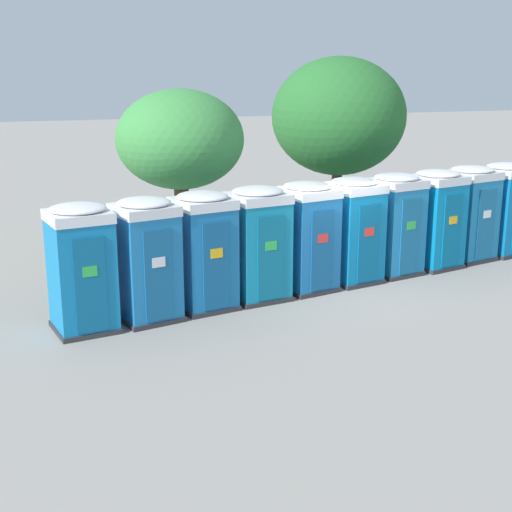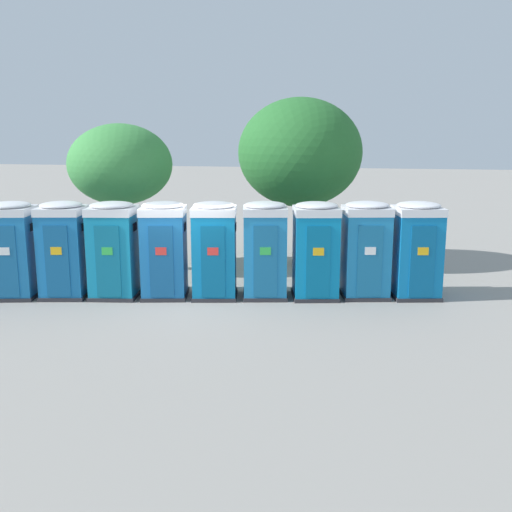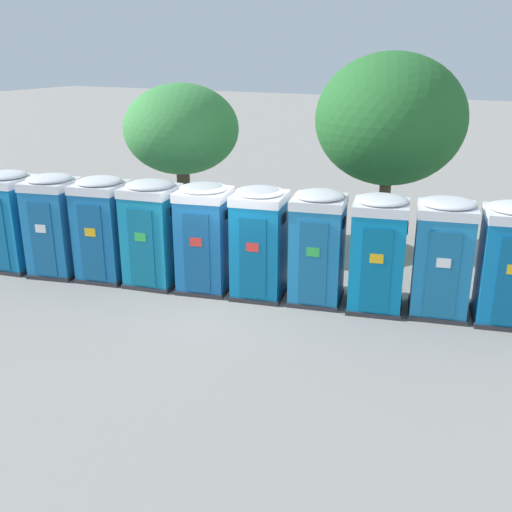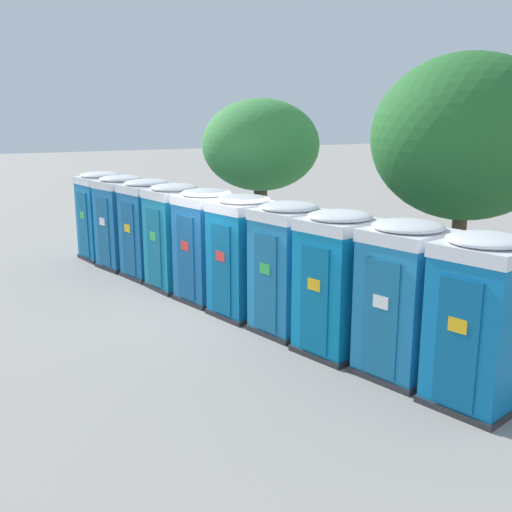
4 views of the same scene
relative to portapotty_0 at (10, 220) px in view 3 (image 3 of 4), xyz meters
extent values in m
plane|color=gray|center=(5.93, 0.77, -1.28)|extent=(120.00, 120.00, 0.00)
cube|color=#2D2D33|center=(0.00, 0.01, -1.23)|extent=(1.35, 1.37, 0.10)
cube|color=#1173B1|center=(0.00, 0.01, -0.13)|extent=(1.28, 1.30, 2.10)
cube|color=black|center=(0.56, 0.10, 0.60)|extent=(0.08, 0.36, 0.20)
cube|color=white|center=(0.00, 0.01, 1.02)|extent=(1.32, 1.34, 0.20)
ellipsoid|color=white|center=(0.00, 0.01, 1.17)|extent=(1.26, 1.28, 0.18)
cube|color=#2D2D33|center=(1.31, 0.21, -1.23)|extent=(1.40, 1.43, 0.10)
cube|color=#1B73B6|center=(1.31, 0.21, -0.13)|extent=(1.34, 1.36, 2.10)
cube|color=#155A8E|center=(1.44, -0.36, -0.21)|extent=(0.60, 0.17, 1.85)
cube|color=white|center=(1.45, -0.37, 0.07)|extent=(0.27, 0.07, 0.20)
cube|color=black|center=(1.86, 0.34, 0.60)|extent=(0.11, 0.36, 0.20)
cube|color=white|center=(1.31, 0.21, 1.02)|extent=(1.38, 1.40, 0.20)
ellipsoid|color=white|center=(1.31, 0.21, 1.17)|extent=(1.31, 1.34, 0.18)
cube|color=#2D2D33|center=(2.60, 0.52, -1.23)|extent=(1.37, 1.40, 0.10)
cube|color=#176BAF|center=(2.60, 0.52, -0.13)|extent=(1.31, 1.33, 2.10)
cube|color=#125489|center=(2.71, -0.06, -0.21)|extent=(0.60, 0.15, 1.85)
cube|color=yellow|center=(2.72, -0.08, 0.07)|extent=(0.28, 0.06, 0.20)
cube|color=black|center=(3.16, 0.63, 0.60)|extent=(0.09, 0.36, 0.20)
cube|color=white|center=(2.60, 0.52, 1.02)|extent=(1.35, 1.37, 0.20)
ellipsoid|color=white|center=(2.60, 0.52, 1.17)|extent=(1.28, 1.31, 0.18)
cube|color=#2D2D33|center=(3.91, 0.74, -1.23)|extent=(1.37, 1.37, 0.10)
cube|color=#117FAA|center=(3.91, 0.74, -0.13)|extent=(1.31, 1.30, 2.10)
cube|color=#0D6384|center=(4.00, 0.17, -0.21)|extent=(0.63, 0.13, 1.85)
cube|color=green|center=(4.00, 0.15, 0.07)|extent=(0.28, 0.05, 0.20)
cube|color=black|center=(4.48, 0.83, 0.60)|extent=(0.08, 0.36, 0.20)
cube|color=white|center=(3.91, 0.74, 1.02)|extent=(1.35, 1.34, 0.20)
ellipsoid|color=white|center=(3.91, 0.74, 1.17)|extent=(1.28, 1.28, 0.18)
cube|color=#2D2D33|center=(5.21, 0.99, -1.23)|extent=(1.39, 1.42, 0.10)
cube|color=#1A6BB2|center=(5.21, 0.99, -0.13)|extent=(1.33, 1.35, 2.10)
cube|color=#14538A|center=(5.33, 0.42, -0.21)|extent=(0.60, 0.16, 1.85)
cube|color=red|center=(5.34, 0.41, 0.07)|extent=(0.28, 0.07, 0.20)
cube|color=black|center=(5.76, 1.11, 0.60)|extent=(0.10, 0.36, 0.20)
cube|color=white|center=(5.21, 0.99, 1.02)|extent=(1.37, 1.39, 0.20)
ellipsoid|color=white|center=(5.21, 0.99, 1.17)|extent=(1.30, 1.32, 0.18)
cube|color=#2D2D33|center=(6.51, 1.23, -1.23)|extent=(1.37, 1.40, 0.10)
cube|color=#0D75B2|center=(6.51, 1.23, -0.13)|extent=(1.30, 1.33, 2.10)
cube|color=#0A5C8B|center=(6.63, 0.66, -0.21)|extent=(0.60, 0.15, 1.85)
cube|color=red|center=(6.63, 0.64, 0.07)|extent=(0.28, 0.06, 0.20)
cube|color=black|center=(7.06, 1.34, 0.60)|extent=(0.09, 0.36, 0.20)
cube|color=white|center=(6.51, 1.23, 1.02)|extent=(1.34, 1.37, 0.20)
ellipsoid|color=white|center=(6.51, 1.23, 1.17)|extent=(1.28, 1.31, 0.18)
cube|color=#2D2D33|center=(7.80, 1.52, -1.23)|extent=(1.37, 1.40, 0.10)
cube|color=#1C7AB7|center=(7.80, 1.52, -0.13)|extent=(1.31, 1.34, 2.10)
cube|color=#165F8F|center=(7.92, 0.95, -0.21)|extent=(0.60, 0.15, 1.85)
cube|color=green|center=(7.93, 0.93, 0.07)|extent=(0.28, 0.06, 0.20)
cube|color=black|center=(8.36, 1.64, 0.60)|extent=(0.10, 0.36, 0.20)
cube|color=white|center=(7.80, 1.52, 1.02)|extent=(1.35, 1.38, 0.20)
ellipsoid|color=white|center=(7.80, 1.52, 1.17)|extent=(1.28, 1.31, 0.18)
cube|color=#2D2D33|center=(9.12, 1.71, -1.23)|extent=(1.41, 1.42, 0.10)
cube|color=#0A7EBA|center=(9.12, 1.71, -0.13)|extent=(1.34, 1.36, 2.10)
cube|color=#086291|center=(9.25, 1.14, -0.21)|extent=(0.61, 0.16, 1.85)
cube|color=yellow|center=(9.25, 1.13, 0.07)|extent=(0.28, 0.07, 0.20)
cube|color=black|center=(9.68, 1.84, 0.60)|extent=(0.10, 0.36, 0.20)
cube|color=white|center=(9.12, 1.71, 1.02)|extent=(1.38, 1.40, 0.20)
ellipsoid|color=white|center=(9.12, 1.71, 1.17)|extent=(1.31, 1.33, 0.18)
cube|color=#2D2D33|center=(10.40, 2.06, -1.23)|extent=(1.43, 1.43, 0.10)
cube|color=#1C7CB9|center=(10.40, 2.06, -0.13)|extent=(1.37, 1.36, 2.10)
cube|color=#156190|center=(10.53, 1.49, -0.21)|extent=(0.62, 0.17, 1.85)
cube|color=white|center=(10.53, 1.47, 0.07)|extent=(0.28, 0.07, 0.20)
cube|color=black|center=(10.97, 2.19, 0.60)|extent=(0.10, 0.36, 0.20)
cube|color=white|center=(10.40, 2.06, 1.02)|extent=(1.41, 1.40, 0.20)
ellipsoid|color=white|center=(10.40, 2.06, 1.17)|extent=(1.34, 1.33, 0.18)
cube|color=#2D2D33|center=(11.71, 2.28, -1.23)|extent=(1.43, 1.43, 0.10)
cube|color=#0D71B3|center=(11.71, 2.28, -0.13)|extent=(1.37, 1.36, 2.10)
cube|color=#0A588C|center=(11.84, 1.71, -0.21)|extent=(0.62, 0.17, 1.85)
cylinder|color=brown|center=(8.18, 5.63, 0.07)|extent=(0.31, 0.31, 2.71)
ellipsoid|color=#286B2D|center=(8.18, 5.63, 2.38)|extent=(3.96, 3.96, 3.46)
cylinder|color=brown|center=(2.90, 3.66, 0.05)|extent=(0.37, 0.37, 2.66)
ellipsoid|color=#3D8C42|center=(2.90, 3.66, 2.05)|extent=(3.17, 3.17, 2.46)
camera|label=1|loc=(-1.25, -13.69, 3.74)|focal=50.00mm
camera|label=2|loc=(10.58, -13.65, 3.02)|focal=42.00mm
camera|label=3|loc=(12.22, -10.34, 4.17)|focal=42.00mm
camera|label=4|loc=(17.21, -4.36, 2.83)|focal=42.00mm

